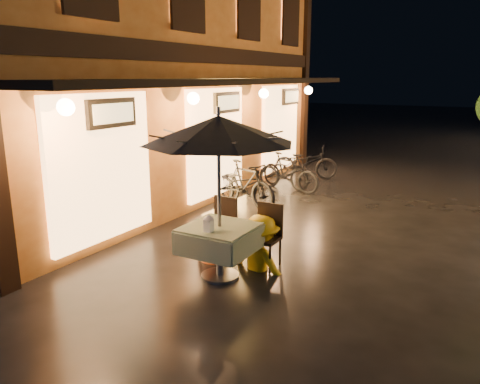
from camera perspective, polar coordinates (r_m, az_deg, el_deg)
The scene contains 14 objects.
ground at distance 6.09m, azimuth 4.97°, elevation -14.08°, with size 90.00×90.00×0.00m, color black.
west_building at distance 11.94m, azimuth -12.86°, elevation 17.71°, with size 5.90×11.40×7.40m.
cafe_table at distance 6.75m, azimuth -2.50°, elevation -5.72°, with size 0.99×0.99×0.78m.
patio_umbrella at distance 6.39m, azimuth -2.65°, elevation 7.56°, with size 2.14×2.14×2.46m.
cafe_chair_left at distance 7.56m, azimuth -2.15°, elevation -3.93°, with size 0.42×0.42×0.97m.
cafe_chair_right at distance 7.19m, azimuth 3.33°, elevation -4.88°, with size 0.42×0.42×0.97m.
table_lantern at distance 6.42m, azimuth -3.85°, elevation -3.67°, with size 0.16×0.16×0.25m.
person_orange at distance 7.39m, azimuth -3.32°, elevation -2.90°, with size 0.70×0.54×1.43m, color #E4540F.
person_yellow at distance 7.01m, azimuth 2.53°, elevation -3.04°, with size 1.05×0.60×1.62m, color yellow.
bicycle_0 at distance 10.49m, azimuth 0.46°, elevation 0.84°, with size 0.64×1.83×0.96m, color black.
bicycle_1 at distance 10.41m, azimuth 0.65°, elevation 0.98°, with size 0.49×1.74×1.04m, color black.
bicycle_2 at distance 11.97m, azimuth 5.91°, elevation 2.32°, with size 0.61×1.76×0.92m, color black.
bicycle_3 at distance 12.24m, azimuth 5.55°, elevation 2.59°, with size 0.44×1.54×0.93m, color black.
bicycle_4 at distance 13.50m, azimuth 7.98°, elevation 3.63°, with size 0.63×1.80×0.95m, color black.
Camera 1 is at (2.17, -4.92, 2.85)m, focal length 35.00 mm.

